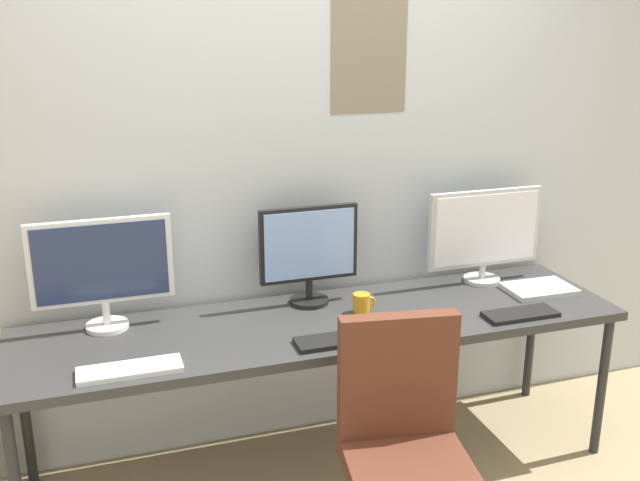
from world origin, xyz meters
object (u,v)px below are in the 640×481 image
object	(u,v)px
monitor_left	(102,267)
desk	(324,330)
keyboard_center	(341,340)
keyboard_left	(130,370)
keyboard_right	(520,314)
mouse_left_side	(396,321)
monitor_center	(309,251)
mouse_right_side	(440,317)
coffee_mug	(362,303)
monitor_right	(485,232)
office_chair	(404,478)
laptop_closed	(539,289)

from	to	relation	value
monitor_left	desk	bearing A→B (deg)	-13.28
keyboard_center	keyboard_left	bearing A→B (deg)	180.00
desk	keyboard_center	size ratio (longest dim) A/B	6.98
keyboard_right	keyboard_left	bearing A→B (deg)	180.00
mouse_left_side	keyboard_center	bearing A→B (deg)	-162.69
monitor_center	keyboard_left	world-z (taller)	monitor_center
mouse_right_side	coffee_mug	distance (m)	0.35
monitor_center	mouse_left_side	bearing A→B (deg)	-51.99
desk	monitor_right	distance (m)	0.97
keyboard_left	mouse_left_side	bearing A→B (deg)	4.43
desk	mouse_right_side	world-z (taller)	mouse_right_side
monitor_center	keyboard_center	world-z (taller)	monitor_center
mouse_right_side	coffee_mug	world-z (taller)	coffee_mug
office_chair	mouse_right_side	world-z (taller)	office_chair
keyboard_center	keyboard_right	bearing A→B (deg)	0.00
monitor_right	keyboard_left	world-z (taller)	monitor_right
keyboard_right	monitor_center	bearing A→B (deg)	152.23
monitor_right	keyboard_right	world-z (taller)	monitor_right
monitor_right	mouse_right_side	size ratio (longest dim) A/B	6.19
mouse_left_side	laptop_closed	world-z (taller)	mouse_left_side
laptop_closed	office_chair	bearing A→B (deg)	-144.03
monitor_center	office_chair	bearing A→B (deg)	-85.48
desk	keyboard_right	distance (m)	0.87
keyboard_right	mouse_left_side	size ratio (longest dim) A/B	3.45
desk	laptop_closed	size ratio (longest dim) A/B	8.29
mouse_left_side	laptop_closed	size ratio (longest dim) A/B	0.30
monitor_right	coffee_mug	xyz separation A→B (m)	(-0.71, -0.19, -0.21)
keyboard_center	monitor_right	bearing A→B (deg)	26.18
desk	keyboard_center	bearing A→B (deg)	-90.00
keyboard_center	mouse_left_side	bearing A→B (deg)	17.31
keyboard_right	laptop_closed	world-z (taller)	laptop_closed
office_chair	coffee_mug	bearing A→B (deg)	81.05
keyboard_center	coffee_mug	xyz separation A→B (m)	(0.19, 0.26, 0.04)
desk	keyboard_left	world-z (taller)	keyboard_left
mouse_left_side	mouse_right_side	distance (m)	0.20
office_chair	mouse_left_side	world-z (taller)	office_chair
keyboard_center	coffee_mug	size ratio (longest dim) A/B	3.59
mouse_left_side	laptop_closed	distance (m)	0.83
mouse_left_side	monitor_right	bearing A→B (deg)	29.76
coffee_mug	monitor_right	bearing A→B (deg)	14.71
monitor_center	mouse_right_side	xyz separation A→B (m)	(0.48, -0.37, -0.24)
office_chair	coffee_mug	xyz separation A→B (m)	(0.12, 0.74, 0.38)
monitor_right	keyboard_center	distance (m)	1.03
keyboard_center	coffee_mug	world-z (taller)	coffee_mug
monitor_right	mouse_left_side	distance (m)	0.76
office_chair	monitor_right	distance (m)	1.37
monitor_center	coffee_mug	distance (m)	0.34
desk	keyboard_center	xyz separation A→B (m)	(0.00, -0.23, 0.06)
keyboard_center	mouse_left_side	size ratio (longest dim) A/B	3.96
mouse_right_side	laptop_closed	distance (m)	0.64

